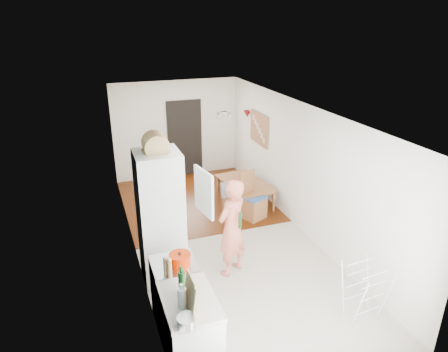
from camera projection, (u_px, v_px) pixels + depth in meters
room_shell at (222, 179)px, 7.13m from camera, size 3.20×7.00×2.50m
floor at (222, 239)px, 7.60m from camera, size 3.20×7.00×0.01m
wood_floor_overlay at (196, 200)px, 9.21m from camera, size 3.20×3.30×0.01m
sage_wall_panel at (150, 210)px, 4.66m from camera, size 0.02×3.00×1.30m
tile_splashback at (163, 287)px, 4.45m from camera, size 0.02×1.90×0.50m
doorway_recess at (185, 139)px, 10.33m from camera, size 0.90×0.04×2.00m
base_cabinet at (190, 331)px, 4.81m from camera, size 0.60×0.90×0.86m
worktop at (189, 301)px, 4.63m from camera, size 0.62×0.92×0.06m
range_cooker at (176, 293)px, 5.46m from camera, size 0.60×0.60×0.88m
cooker_top at (174, 265)px, 5.28m from camera, size 0.60×0.60×0.04m
fridge_housing at (161, 218)px, 6.12m from camera, size 0.66×0.66×2.15m
fridge_door at (204, 192)px, 5.87m from camera, size 0.14×0.56×0.70m
fridge_interior at (179, 187)px, 6.04m from camera, size 0.02×0.52×0.66m
pinboard at (259, 128)px, 9.17m from camera, size 0.03×0.90×0.70m
pinboard_frame at (259, 129)px, 9.16m from camera, size 0.00×0.94×0.74m
wall_sconce at (247, 114)px, 9.65m from camera, size 0.18×0.18×0.16m
person at (232, 220)px, 6.29m from camera, size 0.85×0.77×1.95m
dining_table at (246, 194)px, 8.99m from camera, size 0.85×1.33×0.44m
dining_chair at (254, 197)px, 8.22m from camera, size 0.55×0.55×1.00m
stool at (229, 201)px, 8.71m from camera, size 0.35×0.35×0.38m
grey_drape at (231, 190)px, 8.59m from camera, size 0.51×0.51×0.19m
drying_rack at (364, 293)px, 5.47m from camera, size 0.47×0.43×0.86m
bread_bin at (155, 145)px, 5.69m from camera, size 0.39×0.37×0.20m
red_casserole at (180, 260)px, 5.21m from camera, size 0.34×0.34×0.17m
steel_pan at (187, 321)px, 4.20m from camera, size 0.24×0.24×0.11m
held_bottle at (240, 220)px, 6.12m from camera, size 0.06×0.06×0.26m
bottle_a at (182, 284)px, 4.62m from camera, size 0.09×0.09×0.32m
bottle_b at (183, 283)px, 4.69m from camera, size 0.07×0.07×0.26m
bottle_c at (182, 298)px, 4.44m from camera, size 0.13×0.13×0.25m
pepper_mill_front at (170, 270)px, 4.96m from camera, size 0.06×0.06×0.22m
pepper_mill_back at (166, 268)px, 5.00m from camera, size 0.06×0.06×0.21m
chopping_boards at (190, 295)px, 4.36m from camera, size 0.11×0.31×0.42m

